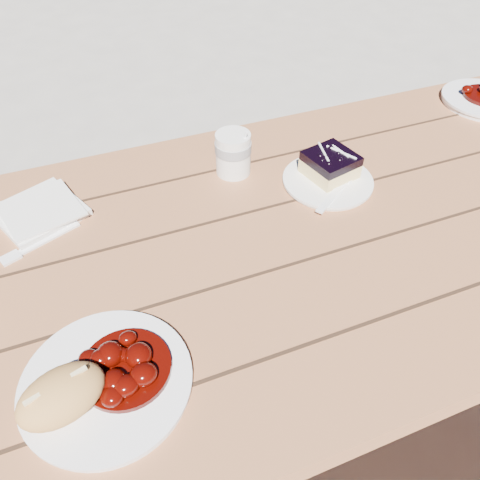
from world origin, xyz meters
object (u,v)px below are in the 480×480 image
object	(u,v)px
picnic_table	(292,283)
bread_roll	(61,396)
dessert_plate	(328,181)
blueberry_cake	(330,164)
coffee_cup	(233,154)
main_plate	(107,383)

from	to	relation	value
picnic_table	bread_roll	distance (m)	0.55
dessert_plate	blueberry_cake	bearing A→B (deg)	56.31
dessert_plate	coffee_cup	bearing A→B (deg)	146.80
bread_roll	coffee_cup	distance (m)	0.60
main_plate	coffee_cup	xyz separation A→B (m)	(0.35, 0.42, 0.04)
dessert_plate	blueberry_cake	size ratio (longest dim) A/B	1.65
bread_roll	blueberry_cake	bearing A→B (deg)	29.86
bread_roll	main_plate	bearing A→B (deg)	19.98
main_plate	dessert_plate	xyz separation A→B (m)	(0.53, 0.30, -0.00)
picnic_table	coffee_cup	distance (m)	0.31
picnic_table	main_plate	size ratio (longest dim) A/B	8.43
picnic_table	dessert_plate	xyz separation A→B (m)	(0.12, 0.11, 0.17)
main_plate	dessert_plate	distance (m)	0.61
picnic_table	main_plate	bearing A→B (deg)	-153.95
picnic_table	coffee_cup	xyz separation A→B (m)	(-0.05, 0.22, 0.21)
bread_roll	dessert_plate	xyz separation A→B (m)	(0.58, 0.32, -0.04)
coffee_cup	main_plate	bearing A→B (deg)	-130.10
dessert_plate	blueberry_cake	distance (m)	0.04
main_plate	blueberry_cake	xyz separation A→B (m)	(0.54, 0.32, 0.03)
picnic_table	bread_roll	bearing A→B (deg)	-154.65
dessert_plate	coffee_cup	xyz separation A→B (m)	(-0.17, 0.11, 0.04)
main_plate	blueberry_cake	world-z (taller)	blueberry_cake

